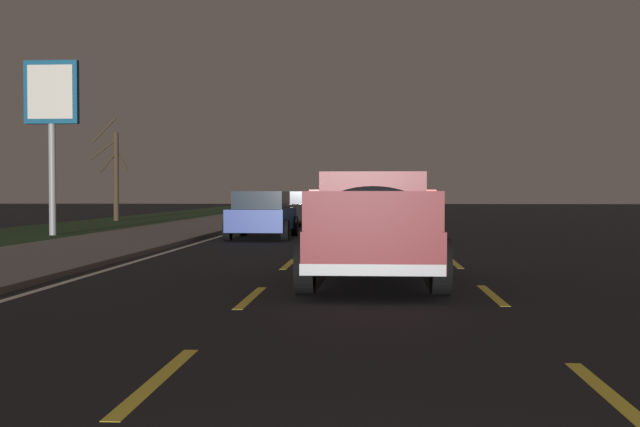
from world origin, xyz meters
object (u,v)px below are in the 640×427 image
Objects in this scene: sedan_green at (374,209)px; gas_price_sign at (52,106)px; bare_tree_far at (115,173)px; pickup_truck at (373,223)px; sedan_blue at (263,214)px; sedan_silver at (297,208)px.

sedan_green is 0.72× the size of gas_price_sign.
sedan_green is at bearing -113.35° from bare_tree_far.
pickup_truck is 1.23× the size of sedan_green.
sedan_green is 10.07m from sedan_blue.
gas_price_sign is at bearing 39.27° from pickup_truck.
sedan_green is at bearing -0.33° from pickup_truck.
gas_price_sign is (1.33, 7.59, 3.75)m from sedan_blue.
pickup_truck is at bearing -163.83° from sedan_blue.
sedan_silver and sedan_blue have the same top height.
sedan_blue is at bearing -99.97° from gas_price_sign.
gas_price_sign is (13.64, 11.15, 3.55)m from pickup_truck.
pickup_truck is 30.66m from bare_tree_far.
pickup_truck is 23.02m from sedan_silver.
gas_price_sign is at bearing 125.44° from sedan_green.
pickup_truck is at bearing -140.73° from gas_price_sign.
sedan_blue is (12.31, 3.57, -0.20)m from pickup_truck.
pickup_truck reaches higher than sedan_green.
sedan_silver is (22.77, 3.42, -0.20)m from pickup_truck.
gas_price_sign reaches higher than sedan_silver.
gas_price_sign reaches higher than sedan_blue.
sedan_green is 14.87m from bare_tree_far.
sedan_green is 1.00× the size of sedan_blue.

